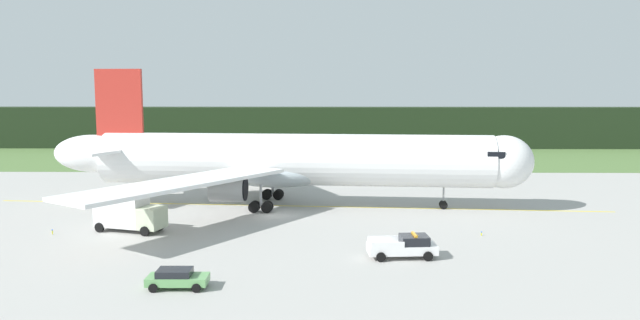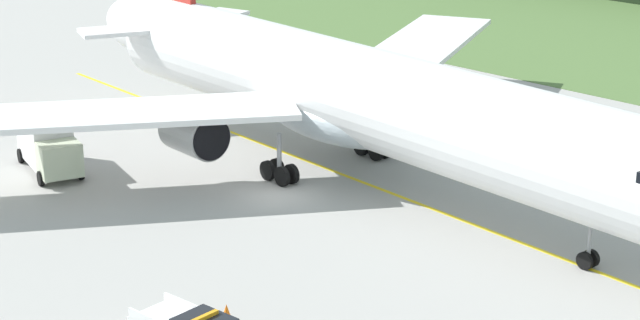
# 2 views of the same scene
# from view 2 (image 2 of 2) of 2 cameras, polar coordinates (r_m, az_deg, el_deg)

# --- Properties ---
(ground) EXTENTS (320.00, 320.00, 0.00)m
(ground) POSITION_cam_2_polar(r_m,az_deg,el_deg) (66.01, -2.20, -1.76)
(ground) COLOR #A3A09C
(taxiway_centerline_main) EXTENTS (69.44, 5.89, 0.01)m
(taxiway_centerline_main) POSITION_cam_2_polar(r_m,az_deg,el_deg) (68.17, 2.10, -1.10)
(taxiway_centerline_main) COLOR yellow
(taxiway_centerline_main) RESTS_ON ground
(airliner) EXTENTS (54.40, 49.18, 15.41)m
(airliner) POSITION_cam_2_polar(r_m,az_deg,el_deg) (67.07, 1.81, 3.19)
(airliner) COLOR white
(airliner) RESTS_ON ground
(catering_truck) EXTENTS (6.93, 4.25, 3.43)m
(catering_truck) POSITION_cam_2_polar(r_m,az_deg,el_deg) (71.54, -13.38, 0.81)
(catering_truck) COLOR beige
(catering_truck) RESTS_ON ground
(apron_cone) EXTENTS (0.63, 0.63, 0.79)m
(apron_cone) POSITION_cam_2_polar(r_m,az_deg,el_deg) (51.10, -4.67, -7.57)
(apron_cone) COLOR black
(apron_cone) RESTS_ON ground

